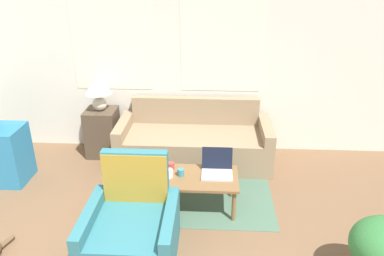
{
  "coord_description": "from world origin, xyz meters",
  "views": [
    {
      "loc": [
        0.55,
        -1.67,
        2.55
      ],
      "look_at": [
        0.32,
        2.41,
        0.75
      ],
      "focal_mm": 35.0,
      "sensor_mm": 36.0,
      "label": 1
    }
  ],
  "objects": [
    {
      "name": "cup_yellow",
      "position": [
        0.09,
        1.87,
        0.44
      ],
      "size": [
        0.1,
        0.1,
        0.09
      ],
      "color": "white",
      "rests_on": "coffee_table"
    },
    {
      "name": "table_lamp",
      "position": [
        -1.0,
        3.11,
        0.99
      ],
      "size": [
        0.36,
        0.36,
        0.49
      ],
      "color": "beige",
      "rests_on": "side_table"
    },
    {
      "name": "side_table",
      "position": [
        -1.0,
        3.11,
        0.34
      ],
      "size": [
        0.43,
        0.43,
        0.68
      ],
      "color": "#4C3D2D",
      "rests_on": "ground_plane"
    },
    {
      "name": "coffee_table",
      "position": [
        0.32,
        1.88,
        0.35
      ],
      "size": [
        1.07,
        0.55,
        0.4
      ],
      "color": "brown",
      "rests_on": "ground_plane"
    },
    {
      "name": "armchair",
      "position": [
        -0.17,
        1.1,
        0.27
      ],
      "size": [
        0.83,
        0.83,
        0.94
      ],
      "color": "#2D6B75",
      "rests_on": "ground_plane"
    },
    {
      "name": "rug",
      "position": [
        0.32,
        2.41,
        0.0
      ],
      "size": [
        1.93,
        1.85,
        0.01
      ],
      "color": "#476651",
      "rests_on": "ground_plane"
    },
    {
      "name": "couch",
      "position": [
        0.32,
        2.99,
        0.27
      ],
      "size": [
        2.07,
        0.84,
        0.83
      ],
      "color": "#937A5B",
      "rests_on": "ground_plane"
    },
    {
      "name": "cup_white",
      "position": [
        0.1,
        2.03,
        0.44
      ],
      "size": [
        0.08,
        0.08,
        0.08
      ],
      "color": "#B23D38",
      "rests_on": "coffee_table"
    },
    {
      "name": "wall_back",
      "position": [
        -0.0,
        3.43,
        1.31
      ],
      "size": [
        6.99,
        0.06,
        2.6
      ],
      "color": "silver",
      "rests_on": "ground_plane"
    },
    {
      "name": "cup_navy",
      "position": [
        0.22,
        1.89,
        0.44
      ],
      "size": [
        0.07,
        0.07,
        0.09
      ],
      "color": "teal",
      "rests_on": "coffee_table"
    },
    {
      "name": "laptop",
      "position": [
        0.62,
        1.97,
        0.45
      ],
      "size": [
        0.34,
        0.32,
        0.26
      ],
      "color": "#B7B7BC",
      "rests_on": "coffee_table"
    }
  ]
}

